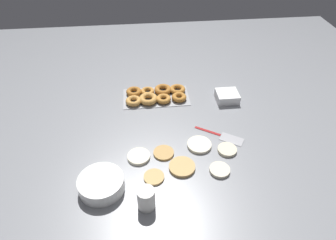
{
  "coord_description": "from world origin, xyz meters",
  "views": [
    {
      "loc": [
        0.17,
        1.03,
        1.03
      ],
      "look_at": [
        0.04,
        -0.14,
        0.04
      ],
      "focal_mm": 32.0,
      "sensor_mm": 36.0,
      "label": 1
    }
  ],
  "objects_px": {
    "pancake_3": "(199,145)",
    "spatula": "(226,137)",
    "batter_bowl": "(101,184)",
    "pancake_0": "(182,167)",
    "paper_cup": "(146,199)",
    "pancake_1": "(139,156)",
    "pancake_6": "(154,177)",
    "pancake_5": "(164,153)",
    "pancake_2": "(220,170)",
    "donut_tray": "(156,95)",
    "container_stack": "(227,96)",
    "pancake_4": "(227,150)"
  },
  "relations": [
    {
      "from": "pancake_0",
      "to": "container_stack",
      "type": "relative_size",
      "value": 0.96
    },
    {
      "from": "pancake_1",
      "to": "pancake_2",
      "type": "relative_size",
      "value": 1.16
    },
    {
      "from": "pancake_4",
      "to": "paper_cup",
      "type": "height_order",
      "value": "paper_cup"
    },
    {
      "from": "container_stack",
      "to": "spatula",
      "type": "relative_size",
      "value": 0.53
    },
    {
      "from": "pancake_1",
      "to": "donut_tray",
      "type": "relative_size",
      "value": 0.28
    },
    {
      "from": "pancake_2",
      "to": "paper_cup",
      "type": "xyz_separation_m",
      "value": [
        0.33,
        0.15,
        0.04
      ]
    },
    {
      "from": "pancake_6",
      "to": "batter_bowl",
      "type": "xyz_separation_m",
      "value": [
        0.22,
        0.03,
        0.03
      ]
    },
    {
      "from": "pancake_1",
      "to": "pancake_6",
      "type": "relative_size",
      "value": 1.17
    },
    {
      "from": "pancake_3",
      "to": "spatula",
      "type": "height_order",
      "value": "pancake_3"
    },
    {
      "from": "pancake_4",
      "to": "donut_tray",
      "type": "distance_m",
      "value": 0.56
    },
    {
      "from": "donut_tray",
      "to": "batter_bowl",
      "type": "relative_size",
      "value": 2.0
    },
    {
      "from": "pancake_6",
      "to": "spatula",
      "type": "height_order",
      "value": "pancake_6"
    },
    {
      "from": "pancake_2",
      "to": "paper_cup",
      "type": "bearing_deg",
      "value": 23.65
    },
    {
      "from": "donut_tray",
      "to": "batter_bowl",
      "type": "distance_m",
      "value": 0.69
    },
    {
      "from": "pancake_1",
      "to": "pancake_5",
      "type": "bearing_deg",
      "value": -173.87
    },
    {
      "from": "pancake_5",
      "to": "paper_cup",
      "type": "height_order",
      "value": "paper_cup"
    },
    {
      "from": "pancake_3",
      "to": "container_stack",
      "type": "relative_size",
      "value": 0.95
    },
    {
      "from": "pancake_6",
      "to": "donut_tray",
      "type": "height_order",
      "value": "donut_tray"
    },
    {
      "from": "pancake_2",
      "to": "donut_tray",
      "type": "bearing_deg",
      "value": -67.8
    },
    {
      "from": "batter_bowl",
      "to": "pancake_0",
      "type": "bearing_deg",
      "value": -167.6
    },
    {
      "from": "pancake_6",
      "to": "pancake_2",
      "type": "bearing_deg",
      "value": -178.66
    },
    {
      "from": "pancake_0",
      "to": "pancake_6",
      "type": "relative_size",
      "value": 1.32
    },
    {
      "from": "pancake_2",
      "to": "pancake_0",
      "type": "bearing_deg",
      "value": -12.21
    },
    {
      "from": "pancake_0",
      "to": "pancake_2",
      "type": "distance_m",
      "value": 0.17
    },
    {
      "from": "pancake_3",
      "to": "spatula",
      "type": "relative_size",
      "value": 0.5
    },
    {
      "from": "pancake_3",
      "to": "batter_bowl",
      "type": "distance_m",
      "value": 0.5
    },
    {
      "from": "pancake_1",
      "to": "paper_cup",
      "type": "relative_size",
      "value": 1.09
    },
    {
      "from": "spatula",
      "to": "pancake_1",
      "type": "bearing_deg",
      "value": -135.29
    },
    {
      "from": "donut_tray",
      "to": "pancake_4",
      "type": "bearing_deg",
      "value": 123.0
    },
    {
      "from": "pancake_1",
      "to": "pancake_3",
      "type": "relative_size",
      "value": 0.9
    },
    {
      "from": "pancake_2",
      "to": "container_stack",
      "type": "distance_m",
      "value": 0.55
    },
    {
      "from": "pancake_0",
      "to": "pancake_5",
      "type": "xyz_separation_m",
      "value": [
        0.07,
        -0.1,
        -0.0
      ]
    },
    {
      "from": "pancake_3",
      "to": "spatula",
      "type": "xyz_separation_m",
      "value": [
        -0.15,
        -0.05,
        -0.01
      ]
    },
    {
      "from": "pancake_0",
      "to": "paper_cup",
      "type": "height_order",
      "value": "paper_cup"
    },
    {
      "from": "pancake_1",
      "to": "donut_tray",
      "type": "xyz_separation_m",
      "value": [
        -0.11,
        -0.47,
        0.01
      ]
    },
    {
      "from": "pancake_5",
      "to": "paper_cup",
      "type": "relative_size",
      "value": 0.99
    },
    {
      "from": "pancake_5",
      "to": "pancake_2",
      "type": "bearing_deg",
      "value": 150.86
    },
    {
      "from": "pancake_2",
      "to": "pancake_3",
      "type": "height_order",
      "value": "same"
    },
    {
      "from": "container_stack",
      "to": "pancake_0",
      "type": "bearing_deg",
      "value": 55.6
    },
    {
      "from": "container_stack",
      "to": "spatula",
      "type": "height_order",
      "value": "container_stack"
    },
    {
      "from": "pancake_6",
      "to": "spatula",
      "type": "xyz_separation_m",
      "value": [
        -0.38,
        -0.22,
        -0.0
      ]
    },
    {
      "from": "donut_tray",
      "to": "container_stack",
      "type": "relative_size",
      "value": 3.1
    },
    {
      "from": "pancake_4",
      "to": "spatula",
      "type": "relative_size",
      "value": 0.39
    },
    {
      "from": "donut_tray",
      "to": "spatula",
      "type": "bearing_deg",
      "value": 130.76
    },
    {
      "from": "pancake_4",
      "to": "pancake_6",
      "type": "bearing_deg",
      "value": 19.27
    },
    {
      "from": "batter_bowl",
      "to": "spatula",
      "type": "height_order",
      "value": "batter_bowl"
    },
    {
      "from": "paper_cup",
      "to": "spatula",
      "type": "xyz_separation_m",
      "value": [
        -0.42,
        -0.36,
        -0.05
      ]
    },
    {
      "from": "container_stack",
      "to": "spatula",
      "type": "xyz_separation_m",
      "value": [
        0.08,
        0.31,
        -0.02
      ]
    },
    {
      "from": "pancake_1",
      "to": "container_stack",
      "type": "relative_size",
      "value": 0.86
    },
    {
      "from": "pancake_0",
      "to": "pancake_2",
      "type": "relative_size",
      "value": 1.3
    }
  ]
}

